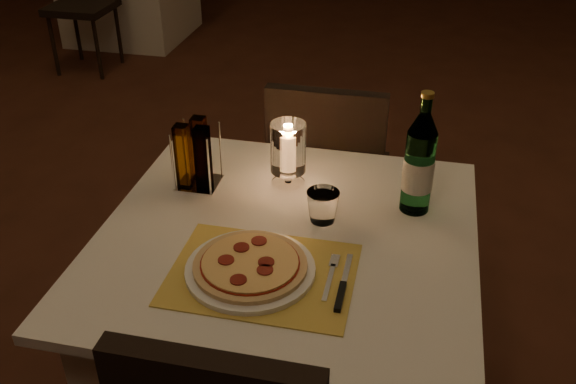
% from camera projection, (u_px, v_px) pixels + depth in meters
% --- Properties ---
extents(floor, '(8.00, 10.00, 0.02)m').
position_uv_depth(floor, '(279.00, 278.00, 2.73)').
color(floor, '#492217').
rests_on(floor, ground).
extents(main_table, '(1.00, 1.00, 0.74)m').
position_uv_depth(main_table, '(287.00, 334.00, 1.91)').
color(main_table, silver).
rests_on(main_table, ground).
extents(chair_far, '(0.42, 0.42, 0.90)m').
position_uv_depth(chair_far, '(328.00, 167.00, 2.41)').
color(chair_far, black).
rests_on(chair_far, ground).
extents(placemat, '(0.45, 0.34, 0.00)m').
position_uv_depth(placemat, '(262.00, 274.00, 1.57)').
color(placemat, gold).
rests_on(placemat, main_table).
extents(plate, '(0.32, 0.32, 0.01)m').
position_uv_depth(plate, '(250.00, 269.00, 1.57)').
color(plate, white).
rests_on(plate, placemat).
extents(pizza, '(0.28, 0.28, 0.02)m').
position_uv_depth(pizza, '(250.00, 264.00, 1.56)').
color(pizza, '#D8B77F').
rests_on(pizza, plate).
extents(fork, '(0.02, 0.18, 0.00)m').
position_uv_depth(fork, '(331.00, 273.00, 1.56)').
color(fork, silver).
rests_on(fork, placemat).
extents(knife, '(0.02, 0.22, 0.01)m').
position_uv_depth(knife, '(342.00, 291.00, 1.50)').
color(knife, black).
rests_on(knife, placemat).
extents(tumbler, '(0.09, 0.09, 0.09)m').
position_uv_depth(tumbler, '(323.00, 206.00, 1.75)').
color(tumbler, white).
rests_on(tumbler, main_table).
extents(water_bottle, '(0.09, 0.09, 0.35)m').
position_uv_depth(water_bottle, '(419.00, 165.00, 1.74)').
color(water_bottle, '#5BAA6F').
rests_on(water_bottle, main_table).
extents(hurricane_candle, '(0.10, 0.10, 0.20)m').
position_uv_depth(hurricane_candle, '(288.00, 150.00, 1.87)').
color(hurricane_candle, white).
rests_on(hurricane_candle, main_table).
extents(cruet_caddy, '(0.12, 0.12, 0.21)m').
position_uv_depth(cruet_caddy, '(196.00, 157.00, 1.88)').
color(cruet_caddy, white).
rests_on(cruet_caddy, main_table).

